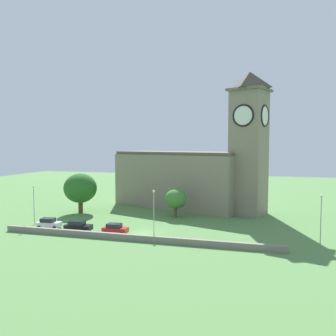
{
  "coord_description": "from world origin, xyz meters",
  "views": [
    {
      "loc": [
        19.5,
        -54.53,
        14.99
      ],
      "look_at": [
        1.62,
        9.81,
        10.45
      ],
      "focal_mm": 36.96,
      "sensor_mm": 36.0,
      "label": 1
    }
  ],
  "objects_px": {
    "streetlamp_west_end": "(34,199)",
    "car_white": "(49,223)",
    "streetlamp_west_mid": "(154,205)",
    "tree_riverside_west": "(80,188)",
    "car_red": "(115,229)",
    "streetlamp_central": "(321,212)",
    "tree_churchyard": "(176,199)",
    "church": "(193,172)",
    "car_black": "(78,226)"
  },
  "relations": [
    {
      "from": "tree_riverside_west",
      "to": "tree_churchyard",
      "type": "relative_size",
      "value": 1.49
    },
    {
      "from": "car_red",
      "to": "tree_churchyard",
      "type": "distance_m",
      "value": 17.34
    },
    {
      "from": "car_black",
      "to": "church",
      "type": "bearing_deg",
      "value": 62.03
    },
    {
      "from": "streetlamp_central",
      "to": "tree_churchyard",
      "type": "xyz_separation_m",
      "value": [
        -25.64,
        13.81,
        -1.23
      ]
    },
    {
      "from": "streetlamp_west_end",
      "to": "streetlamp_west_mid",
      "type": "distance_m",
      "value": 23.41
    },
    {
      "from": "car_red",
      "to": "car_white",
      "type": "bearing_deg",
      "value": 178.47
    },
    {
      "from": "tree_churchyard",
      "to": "tree_riverside_west",
      "type": "bearing_deg",
      "value": -177.06
    },
    {
      "from": "car_red",
      "to": "streetlamp_west_end",
      "type": "distance_m",
      "value": 17.87
    },
    {
      "from": "streetlamp_west_end",
      "to": "streetlamp_central",
      "type": "height_order",
      "value": "streetlamp_central"
    },
    {
      "from": "car_white",
      "to": "car_black",
      "type": "height_order",
      "value": "car_black"
    },
    {
      "from": "car_white",
      "to": "car_black",
      "type": "distance_m",
      "value": 6.18
    },
    {
      "from": "church",
      "to": "streetlamp_central",
      "type": "distance_m",
      "value": 35.27
    },
    {
      "from": "car_black",
      "to": "tree_churchyard",
      "type": "distance_m",
      "value": 21.0
    },
    {
      "from": "church",
      "to": "streetlamp_west_end",
      "type": "xyz_separation_m",
      "value": [
        -25.11,
        -25.27,
        -3.56
      ]
    },
    {
      "from": "church",
      "to": "streetlamp_central",
      "type": "height_order",
      "value": "church"
    },
    {
      "from": "car_black",
      "to": "car_white",
      "type": "bearing_deg",
      "value": 175.01
    },
    {
      "from": "church",
      "to": "tree_riverside_west",
      "type": "bearing_deg",
      "value": -150.84
    },
    {
      "from": "church",
      "to": "streetlamp_west_end",
      "type": "bearing_deg",
      "value": -134.82
    },
    {
      "from": "church",
      "to": "car_black",
      "type": "distance_m",
      "value": 32.1
    },
    {
      "from": "streetlamp_west_mid",
      "to": "church",
      "type": "bearing_deg",
      "value": 86.13
    },
    {
      "from": "streetlamp_west_end",
      "to": "tree_riverside_west",
      "type": "distance_m",
      "value": 12.88
    },
    {
      "from": "car_white",
      "to": "tree_churchyard",
      "type": "relative_size",
      "value": 0.76
    },
    {
      "from": "streetlamp_west_mid",
      "to": "tree_churchyard",
      "type": "relative_size",
      "value": 1.27
    },
    {
      "from": "car_red",
      "to": "tree_churchyard",
      "type": "xyz_separation_m",
      "value": [
        6.46,
        15.83,
        2.89
      ]
    },
    {
      "from": "tree_churchyard",
      "to": "car_red",
      "type": "bearing_deg",
      "value": -112.21
    },
    {
      "from": "car_red",
      "to": "streetlamp_central",
      "type": "distance_m",
      "value": 32.43
    },
    {
      "from": "car_white",
      "to": "streetlamp_central",
      "type": "relative_size",
      "value": 0.58
    },
    {
      "from": "tree_churchyard",
      "to": "car_white",
      "type": "bearing_deg",
      "value": -141.45
    },
    {
      "from": "streetlamp_west_mid",
      "to": "tree_riverside_west",
      "type": "xyz_separation_m",
      "value": [
        -20.95,
        12.51,
        0.54
      ]
    },
    {
      "from": "car_black",
      "to": "tree_riverside_west",
      "type": "distance_m",
      "value": 17.52
    },
    {
      "from": "streetlamp_west_mid",
      "to": "streetlamp_central",
      "type": "distance_m",
      "value": 25.99
    },
    {
      "from": "car_white",
      "to": "tree_riverside_west",
      "type": "height_order",
      "value": "tree_riverside_west"
    },
    {
      "from": "car_black",
      "to": "streetlamp_west_end",
      "type": "bearing_deg",
      "value": 167.63
    },
    {
      "from": "car_black",
      "to": "streetlamp_central",
      "type": "distance_m",
      "value": 39.19
    },
    {
      "from": "car_red",
      "to": "tree_churchyard",
      "type": "bearing_deg",
      "value": 67.79
    },
    {
      "from": "tree_churchyard",
      "to": "streetlamp_central",
      "type": "bearing_deg",
      "value": -28.31
    },
    {
      "from": "car_red",
      "to": "streetlamp_west_end",
      "type": "height_order",
      "value": "streetlamp_west_end"
    },
    {
      "from": "car_white",
      "to": "car_red",
      "type": "bearing_deg",
      "value": -1.53
    },
    {
      "from": "car_black",
      "to": "car_red",
      "type": "relative_size",
      "value": 1.12
    },
    {
      "from": "car_red",
      "to": "streetlamp_west_mid",
      "type": "bearing_deg",
      "value": 19.99
    },
    {
      "from": "car_red",
      "to": "tree_riverside_west",
      "type": "xyz_separation_m",
      "value": [
        -14.84,
        14.74,
        4.53
      ]
    },
    {
      "from": "church",
      "to": "car_black",
      "type": "height_order",
      "value": "church"
    },
    {
      "from": "tree_churchyard",
      "to": "streetlamp_west_end",
      "type": "bearing_deg",
      "value": -149.99
    },
    {
      "from": "car_red",
      "to": "streetlamp_central",
      "type": "bearing_deg",
      "value": 3.61
    },
    {
      "from": "church",
      "to": "tree_churchyard",
      "type": "bearing_deg",
      "value": -96.69
    },
    {
      "from": "car_white",
      "to": "church",
      "type": "bearing_deg",
      "value": 52.44
    },
    {
      "from": "streetlamp_west_end",
      "to": "car_white",
      "type": "bearing_deg",
      "value": -22.15
    },
    {
      "from": "streetlamp_west_mid",
      "to": "streetlamp_central",
      "type": "xyz_separation_m",
      "value": [
        25.99,
        -0.2,
        0.13
      ]
    },
    {
      "from": "church",
      "to": "tree_riverside_west",
      "type": "xyz_separation_m",
      "value": [
        -22.65,
        -12.64,
        -3.03
      ]
    },
    {
      "from": "car_black",
      "to": "streetlamp_central",
      "type": "xyz_separation_m",
      "value": [
        38.92,
        2.21,
        4.07
      ]
    }
  ]
}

